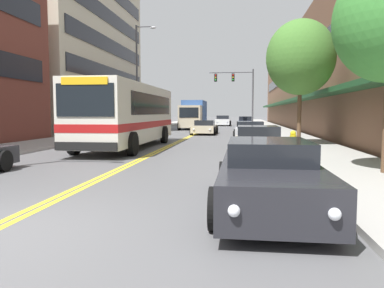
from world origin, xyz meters
TOP-DOWN VIEW (x-y plane):
  - ground_plane at (0.00, 37.00)m, footprint 240.00×240.00m
  - sidewalk_left at (-7.19, 37.00)m, footprint 3.37×106.00m
  - sidewalk_right at (7.19, 37.00)m, footprint 3.37×106.00m
  - centre_line at (0.00, 37.00)m, footprint 0.34×106.00m
  - office_tower_left at (-15.11, 31.79)m, footprint 12.08×22.07m
  - storefront_row_right at (13.10, 37.00)m, footprint 9.10×68.00m
  - city_bus at (-1.92, 13.68)m, footprint 2.83×10.75m
  - car_black_parked_left_near at (-4.29, 27.91)m, footprint 2.04×4.54m
  - car_charcoal_parked_right_foreground at (4.31, 2.06)m, footprint 2.00×4.90m
  - car_silver_parked_right_mid at (4.41, 19.36)m, footprint 2.16×4.15m
  - car_beige_parked_right_far at (4.43, 9.03)m, footprint 1.99×4.48m
  - car_slate_blue_parked_right_end at (4.39, 43.18)m, footprint 2.08×4.69m
  - car_white_moving_lead at (1.39, 46.78)m, footprint 2.19×4.65m
  - car_champagne_moving_second at (0.83, 26.05)m, footprint 2.06×4.68m
  - box_truck at (-1.34, 35.99)m, footprint 2.61×7.37m
  - traffic_signal_mast at (3.49, 39.92)m, footprint 5.25×0.38m
  - street_lamp_left_far at (-5.10, 27.39)m, footprint 1.86×0.28m
  - street_tree_right_mid at (6.79, 14.91)m, footprint 3.48×3.48m
  - fire_hydrant at (5.95, 10.87)m, footprint 0.34×0.26m

SIDE VIEW (x-z plane):
  - ground_plane at x=0.00m, z-range 0.00..0.00m
  - centre_line at x=0.00m, z-range 0.00..0.01m
  - sidewalk_left at x=-7.19m, z-range 0.00..0.14m
  - sidewalk_right at x=7.19m, z-range 0.00..0.14m
  - car_champagne_moving_second at x=0.83m, z-range -0.02..1.13m
  - car_silver_parked_right_mid at x=4.41m, z-range -0.03..1.20m
  - fire_hydrant at x=5.95m, z-range 0.13..1.05m
  - car_beige_parked_right_far at x=4.43m, z-range -0.04..1.25m
  - car_charcoal_parked_right_foreground at x=4.31m, z-range -0.03..1.24m
  - car_slate_blue_parked_right_end at x=4.39m, z-range -0.05..1.27m
  - car_white_moving_lead at x=1.39m, z-range -0.04..1.37m
  - car_black_parked_left_near at x=-4.29m, z-range -0.06..1.40m
  - box_truck at x=-1.34m, z-range 0.03..3.16m
  - city_bus at x=-1.92m, z-range 0.20..3.35m
  - street_tree_right_mid at x=6.79m, z-range 1.40..7.78m
  - traffic_signal_mast at x=3.49m, z-range 1.42..8.30m
  - storefront_row_right at x=13.10m, z-range 0.00..10.19m
  - street_lamp_left_far at x=-5.10m, z-range 0.72..10.11m
  - office_tower_left at x=-15.11m, z-range 0.00..22.34m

